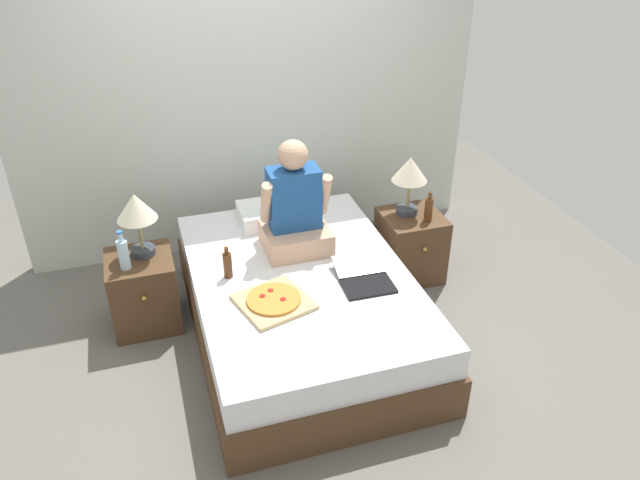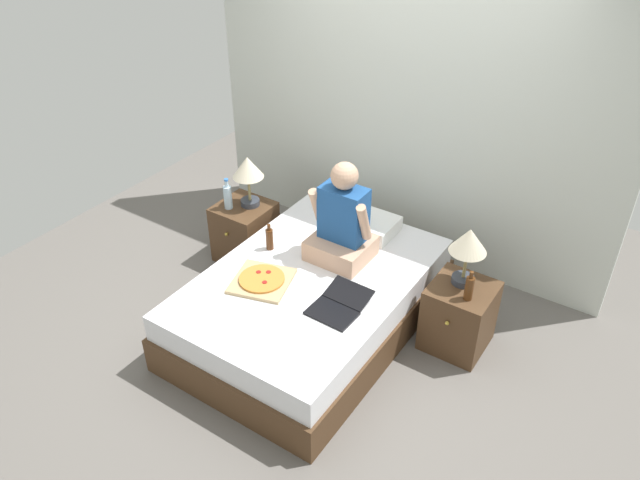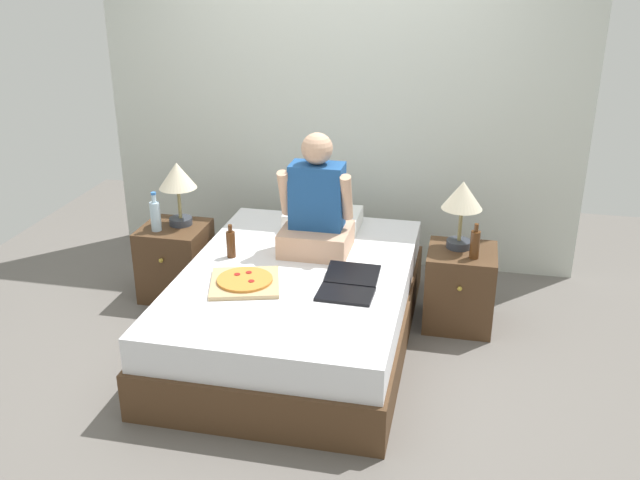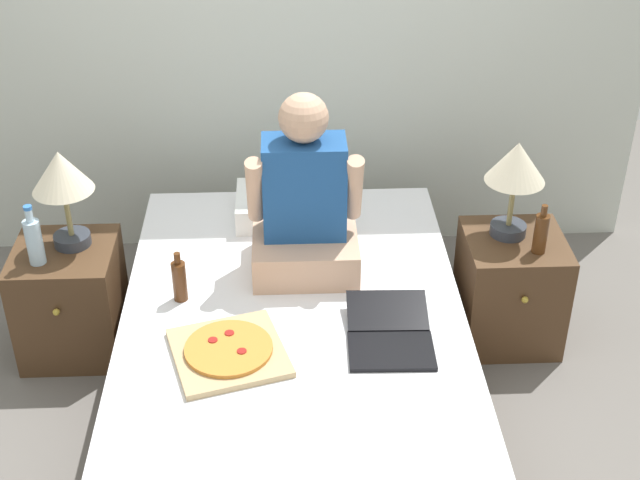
{
  "view_description": "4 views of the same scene",
  "coord_description": "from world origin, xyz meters",
  "px_view_note": "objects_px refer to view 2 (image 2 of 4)",
  "views": [
    {
      "loc": [
        -0.88,
        -3.23,
        2.76
      ],
      "look_at": [
        0.13,
        -0.01,
        0.73
      ],
      "focal_mm": 35.0,
      "sensor_mm": 36.0,
      "label": 1
    },
    {
      "loc": [
        2.05,
        -2.96,
        3.26
      ],
      "look_at": [
        0.07,
        0.02,
        0.82
      ],
      "focal_mm": 35.0,
      "sensor_mm": 36.0,
      "label": 2
    },
    {
      "loc": [
        0.99,
        -3.85,
        2.35
      ],
      "look_at": [
        0.15,
        0.01,
        0.7
      ],
      "focal_mm": 40.0,
      "sensor_mm": 36.0,
      "label": 3
    },
    {
      "loc": [
        -0.02,
        -2.85,
        2.61
      ],
      "look_at": [
        0.11,
        0.0,
        0.83
      ],
      "focal_mm": 50.0,
      "sensor_mm": 36.0,
      "label": 4
    }
  ],
  "objects_px": {
    "lamp_on_right_nightstand": "(468,245)",
    "person_seated": "(342,224)",
    "nightstand_right": "(459,316)",
    "beer_bottle": "(469,288)",
    "nightstand_left": "(245,232)",
    "laptop": "(337,307)",
    "water_bottle": "(228,196)",
    "bed": "(311,302)",
    "beer_bottle_on_bed": "(270,239)",
    "pizza_box": "(262,280)",
    "lamp_on_left_nightstand": "(248,171)"
  },
  "relations": [
    {
      "from": "nightstand_left",
      "to": "water_bottle",
      "type": "distance_m",
      "value": 0.39
    },
    {
      "from": "beer_bottle",
      "to": "laptop",
      "type": "bearing_deg",
      "value": -142.06
    },
    {
      "from": "water_bottle",
      "to": "bed",
      "type": "bearing_deg",
      "value": -18.21
    },
    {
      "from": "nightstand_left",
      "to": "beer_bottle_on_bed",
      "type": "distance_m",
      "value": 0.71
    },
    {
      "from": "pizza_box",
      "to": "person_seated",
      "type": "bearing_deg",
      "value": 63.13
    },
    {
      "from": "water_bottle",
      "to": "person_seated",
      "type": "bearing_deg",
      "value": -0.96
    },
    {
      "from": "nightstand_right",
      "to": "lamp_on_right_nightstand",
      "type": "height_order",
      "value": "lamp_on_right_nightstand"
    },
    {
      "from": "water_bottle",
      "to": "person_seated",
      "type": "distance_m",
      "value": 1.14
    },
    {
      "from": "lamp_on_right_nightstand",
      "to": "nightstand_left",
      "type": "bearing_deg",
      "value": -178.54
    },
    {
      "from": "nightstand_left",
      "to": "beer_bottle",
      "type": "relative_size",
      "value": 2.28
    },
    {
      "from": "beer_bottle",
      "to": "beer_bottle_on_bed",
      "type": "distance_m",
      "value": 1.54
    },
    {
      "from": "beer_bottle_on_bed",
      "to": "beer_bottle",
      "type": "bearing_deg",
      "value": 8.81
    },
    {
      "from": "nightstand_right",
      "to": "beer_bottle",
      "type": "distance_m",
      "value": 0.38
    },
    {
      "from": "water_bottle",
      "to": "pizza_box",
      "type": "height_order",
      "value": "water_bottle"
    },
    {
      "from": "bed",
      "to": "beer_bottle_on_bed",
      "type": "relative_size",
      "value": 9.34
    },
    {
      "from": "bed",
      "to": "laptop",
      "type": "bearing_deg",
      "value": -29.57
    },
    {
      "from": "bed",
      "to": "lamp_on_right_nightstand",
      "type": "xyz_separation_m",
      "value": [
        0.97,
        0.49,
        0.61
      ]
    },
    {
      "from": "bed",
      "to": "lamp_on_right_nightstand",
      "type": "height_order",
      "value": "lamp_on_right_nightstand"
    },
    {
      "from": "water_bottle",
      "to": "nightstand_right",
      "type": "bearing_deg",
      "value": 2.49
    },
    {
      "from": "lamp_on_left_nightstand",
      "to": "lamp_on_right_nightstand",
      "type": "distance_m",
      "value": 1.92
    },
    {
      "from": "bed",
      "to": "nightstand_right",
      "type": "xyz_separation_m",
      "value": [
        1.0,
        0.44,
        0.02
      ]
    },
    {
      "from": "nightstand_right",
      "to": "beer_bottle",
      "type": "height_order",
      "value": "beer_bottle"
    },
    {
      "from": "lamp_on_left_nightstand",
      "to": "nightstand_right",
      "type": "bearing_deg",
      "value": -1.47
    },
    {
      "from": "lamp_on_right_nightstand",
      "to": "beer_bottle",
      "type": "relative_size",
      "value": 1.96
    },
    {
      "from": "beer_bottle",
      "to": "lamp_on_right_nightstand",
      "type": "bearing_deg",
      "value": 123.69
    },
    {
      "from": "lamp_on_right_nightstand",
      "to": "lamp_on_left_nightstand",
      "type": "bearing_deg",
      "value": 180.0
    },
    {
      "from": "nightstand_right",
      "to": "laptop",
      "type": "height_order",
      "value": "laptop"
    },
    {
      "from": "laptop",
      "to": "lamp_on_right_nightstand",
      "type": "bearing_deg",
      "value": 49.16
    },
    {
      "from": "water_bottle",
      "to": "pizza_box",
      "type": "bearing_deg",
      "value": -36.42
    },
    {
      "from": "beer_bottle_on_bed",
      "to": "pizza_box",
      "type": "bearing_deg",
      "value": -60.42
    },
    {
      "from": "person_seated",
      "to": "bed",
      "type": "bearing_deg",
      "value": -99.68
    },
    {
      "from": "bed",
      "to": "pizza_box",
      "type": "distance_m",
      "value": 0.45
    },
    {
      "from": "lamp_on_left_nightstand",
      "to": "person_seated",
      "type": "bearing_deg",
      "value": -8.92
    },
    {
      "from": "laptop",
      "to": "nightstand_left",
      "type": "bearing_deg",
      "value": 154.45
    },
    {
      "from": "person_seated",
      "to": "lamp_on_left_nightstand",
      "type": "bearing_deg",
      "value": 171.08
    },
    {
      "from": "nightstand_left",
      "to": "pizza_box",
      "type": "distance_m",
      "value": 1.06
    },
    {
      "from": "pizza_box",
      "to": "water_bottle",
      "type": "bearing_deg",
      "value": 143.58
    },
    {
      "from": "nightstand_right",
      "to": "person_seated",
      "type": "height_order",
      "value": "person_seated"
    },
    {
      "from": "pizza_box",
      "to": "beer_bottle_on_bed",
      "type": "height_order",
      "value": "beer_bottle_on_bed"
    },
    {
      "from": "lamp_on_right_nightstand",
      "to": "person_seated",
      "type": "bearing_deg",
      "value": -170.07
    },
    {
      "from": "water_bottle",
      "to": "person_seated",
      "type": "xyz_separation_m",
      "value": [
        1.13,
        -0.02,
        0.14
      ]
    },
    {
      "from": "lamp_on_left_nightstand",
      "to": "lamp_on_right_nightstand",
      "type": "height_order",
      "value": "same"
    },
    {
      "from": "beer_bottle",
      "to": "laptop",
      "type": "relative_size",
      "value": 0.54
    },
    {
      "from": "water_bottle",
      "to": "pizza_box",
      "type": "xyz_separation_m",
      "value": [
        0.83,
        -0.61,
        -0.13
      ]
    },
    {
      "from": "beer_bottle",
      "to": "person_seated",
      "type": "xyz_separation_m",
      "value": [
        -1.01,
        -0.01,
        0.16
      ]
    },
    {
      "from": "nightstand_left",
      "to": "beer_bottle",
      "type": "bearing_deg",
      "value": -2.77
    },
    {
      "from": "nightstand_left",
      "to": "lamp_on_right_nightstand",
      "type": "relative_size",
      "value": 1.17
    },
    {
      "from": "person_seated",
      "to": "pizza_box",
      "type": "relative_size",
      "value": 1.57
    },
    {
      "from": "person_seated",
      "to": "nightstand_left",
      "type": "bearing_deg",
      "value": 174.09
    },
    {
      "from": "lamp_on_right_nightstand",
      "to": "person_seated",
      "type": "relative_size",
      "value": 0.58
    }
  ]
}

